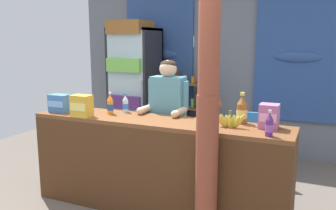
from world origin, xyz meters
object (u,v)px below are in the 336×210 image
object	(u,v)px
drink_fridge	(134,81)
soda_bottle_water	(125,104)
soda_bottle_iced_tea	(242,110)
banana_bunch	(230,121)
stall_counter	(152,159)
soda_bottle_grape_soda	(269,125)
snack_box_biscuit	(60,103)
bottle_shelf_rack	(189,110)
soda_bottle_lime_soda	(203,117)
soda_bottle_orange_soda	(110,105)
plastic_lawn_chair	(252,138)
snack_box_wafer	(269,116)
snack_box_choco_powder	(82,106)
shopkeeper	(168,112)
timber_post	(208,101)

from	to	relation	value
drink_fridge	soda_bottle_water	size ratio (longest dim) A/B	9.64
soda_bottle_iced_tea	banana_bunch	xyz separation A→B (m)	(-0.06, -0.21, -0.07)
stall_counter	soda_bottle_grape_soda	size ratio (longest dim) A/B	12.13
snack_box_biscuit	banana_bunch	xyz separation A→B (m)	(1.89, 0.07, -0.04)
bottle_shelf_rack	soda_bottle_grape_soda	world-z (taller)	bottle_shelf_rack
soda_bottle_lime_soda	soda_bottle_water	bearing A→B (deg)	163.87
soda_bottle_water	soda_bottle_orange_soda	distance (m)	0.18
plastic_lawn_chair	soda_bottle_grape_soda	world-z (taller)	soda_bottle_grape_soda
snack_box_wafer	banana_bunch	world-z (taller)	snack_box_wafer
bottle_shelf_rack	snack_box_choco_powder	bearing A→B (deg)	-98.45
bottle_shelf_rack	shopkeeper	xyz separation A→B (m)	(0.37, -1.63, 0.30)
timber_post	soda_bottle_iced_tea	world-z (taller)	timber_post
timber_post	drink_fridge	world-z (taller)	timber_post
stall_counter	soda_bottle_water	xyz separation A→B (m)	(-0.47, 0.30, 0.47)
snack_box_choco_powder	shopkeeper	bearing A→B (deg)	40.49
stall_counter	banana_bunch	world-z (taller)	banana_bunch
shopkeeper	soda_bottle_orange_soda	world-z (taller)	shopkeeper
soda_bottle_iced_tea	snack_box_wafer	world-z (taller)	soda_bottle_iced_tea
snack_box_choco_powder	soda_bottle_orange_soda	bearing A→B (deg)	51.77
bottle_shelf_rack	plastic_lawn_chair	xyz separation A→B (m)	(1.13, -0.64, -0.16)
shopkeeper	banana_bunch	bearing A→B (deg)	-27.87
snack_box_biscuit	banana_bunch	distance (m)	1.89
bottle_shelf_rack	snack_box_choco_powder	xyz separation A→B (m)	(-0.33, -2.23, 0.42)
drink_fridge	snack_box_wafer	world-z (taller)	drink_fridge
bottle_shelf_rack	soda_bottle_iced_tea	xyz separation A→B (m)	(1.24, -1.85, 0.43)
timber_post	soda_bottle_orange_soda	distance (m)	1.29
soda_bottle_grape_soda	soda_bottle_iced_tea	bearing A→B (deg)	130.06
drink_fridge	soda_bottle_water	distance (m)	1.73
drink_fridge	shopkeeper	world-z (taller)	drink_fridge
plastic_lawn_chair	snack_box_choco_powder	bearing A→B (deg)	-132.57
banana_bunch	snack_box_wafer	bearing A→B (deg)	20.91
plastic_lawn_chair	stall_counter	bearing A→B (deg)	-114.92
timber_post	shopkeeper	world-z (taller)	timber_post
snack_box_choco_powder	bottle_shelf_rack	bearing A→B (deg)	81.55
drink_fridge	soda_bottle_grape_soda	bearing A→B (deg)	-39.25
timber_post	snack_box_biscuit	world-z (taller)	timber_post
soda_bottle_orange_soda	snack_box_wafer	distance (m)	1.65
plastic_lawn_chair	snack_box_wafer	bearing A→B (deg)	-73.73
soda_bottle_iced_tea	soda_bottle_lime_soda	xyz separation A→B (m)	(-0.29, -0.28, -0.04)
soda_bottle_lime_soda	banana_bunch	distance (m)	0.24
stall_counter	soda_bottle_lime_soda	size ratio (longest dim) A/B	12.55
stall_counter	bottle_shelf_rack	world-z (taller)	bottle_shelf_rack
soda_bottle_water	snack_box_choco_powder	xyz separation A→B (m)	(-0.29, -0.39, 0.02)
bottle_shelf_rack	snack_box_biscuit	xyz separation A→B (m)	(-0.71, -2.13, 0.41)
snack_box_wafer	plastic_lawn_chair	bearing A→B (deg)	106.27
shopkeeper	soda_bottle_orange_soda	bearing A→B (deg)	-144.99
shopkeeper	banana_bunch	distance (m)	0.92
drink_fridge	bottle_shelf_rack	size ratio (longest dim) A/B	1.61
timber_post	soda_bottle_water	world-z (taller)	timber_post
drink_fridge	snack_box_wafer	distance (m)	2.84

